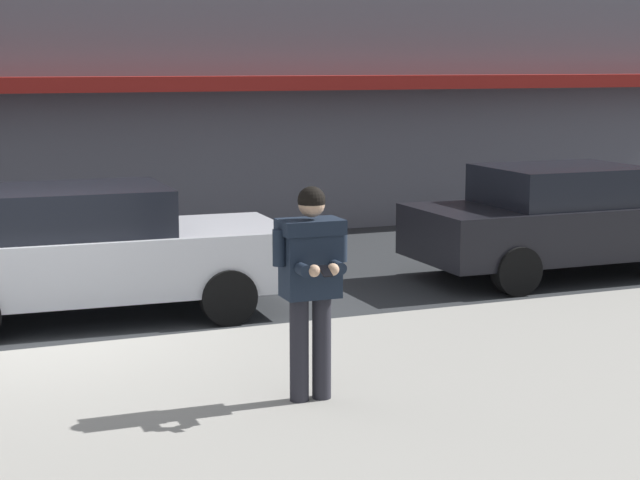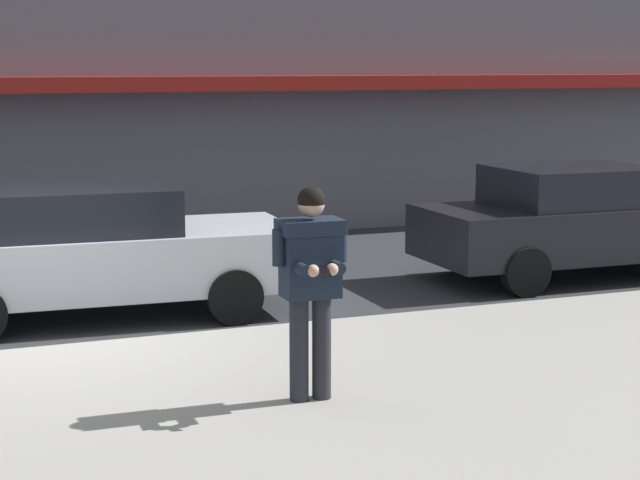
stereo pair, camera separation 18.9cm
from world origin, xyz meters
name	(u,v)px [view 2 (the right image)]	position (x,y,z in m)	size (l,w,h in m)	color
ground_plane	(30,356)	(0.00, 0.00, 0.00)	(80.00, 80.00, 0.00)	#2B2D30
sidewalk	(198,424)	(1.00, -2.85, 0.07)	(32.00, 5.30, 0.14)	#99968E
curb_paint_line	(127,345)	(1.00, 0.05, 0.00)	(28.00, 0.12, 0.01)	silver
parked_sedan_mid	(96,250)	(0.94, 1.44, 0.79)	(4.59, 2.10, 1.54)	silver
parked_sedan_far	(579,220)	(7.55, 1.40, 0.79)	(4.53, 1.98, 1.54)	black
man_texting_on_phone	(311,270)	(1.99, -2.78, 1.25)	(0.65, 0.59, 1.81)	#23232B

